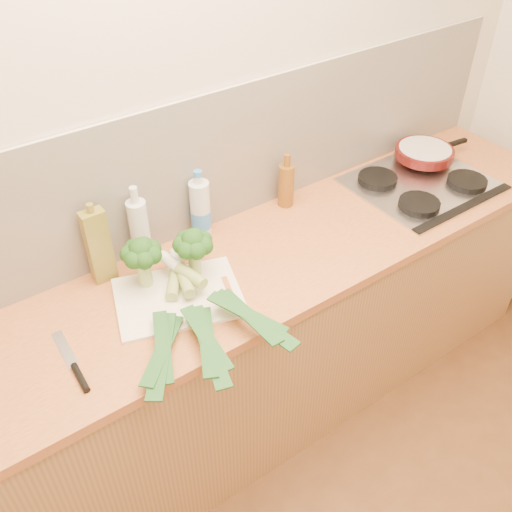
{
  "coord_description": "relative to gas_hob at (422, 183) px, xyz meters",
  "views": [
    {
      "loc": [
        -0.79,
        -0.11,
        2.25
      ],
      "look_at": [
        0.07,
        1.1,
        1.02
      ],
      "focal_mm": 40.0,
      "sensor_mm": 36.0,
      "label": 1
    }
  ],
  "objects": [
    {
      "name": "amber_bottle",
      "position": [
        -0.57,
        0.23,
        0.08
      ],
      "size": [
        0.06,
        0.06,
        0.23
      ],
      "color": "brown",
      "rests_on": "counter"
    },
    {
      "name": "broccoli_left",
      "position": [
        -1.28,
        0.11,
        0.13
      ],
      "size": [
        0.14,
        0.14,
        0.19
      ],
      "color": "#A4BF6F",
      "rests_on": "chopping_board"
    },
    {
      "name": "glass_bottle",
      "position": [
        -1.22,
        0.24,
        0.12
      ],
      "size": [
        0.07,
        0.07,
        0.31
      ],
      "color": "silver",
      "rests_on": "counter"
    },
    {
      "name": "skillet",
      "position": [
        0.14,
        0.13,
        0.05
      ],
      "size": [
        0.38,
        0.26,
        0.05
      ],
      "rotation": [
        0.0,
        0.0,
        -0.12
      ],
      "color": "#53100D",
      "rests_on": "gas_hob"
    },
    {
      "name": "leek_mid",
      "position": [
        -1.2,
        -0.08,
        0.04
      ],
      "size": [
        0.23,
        0.63,
        0.04
      ],
      "rotation": [
        0.0,
        0.0,
        -0.29
      ],
      "color": "white",
      "rests_on": "chopping_board"
    },
    {
      "name": "chefs_knife",
      "position": [
        -1.62,
        -0.11,
        -0.01
      ],
      "size": [
        0.04,
        0.28,
        0.02
      ],
      "rotation": [
        0.0,
        0.0,
        -0.03
      ],
      "color": "silver",
      "rests_on": "counter"
    },
    {
      "name": "gas_hob",
      "position": [
        0.0,
        0.0,
        0.0
      ],
      "size": [
        0.58,
        0.5,
        0.04
      ],
      "color": "silver",
      "rests_on": "counter"
    },
    {
      "name": "chopping_board",
      "position": [
        -1.22,
        -0.01,
        -0.01
      ],
      "size": [
        0.49,
        0.42,
        0.01
      ],
      "primitive_type": "cube",
      "rotation": [
        0.0,
        0.0,
        -0.31
      ],
      "color": "white",
      "rests_on": "counter"
    },
    {
      "name": "room_shell",
      "position": [
        -1.02,
        0.29,
        0.26
      ],
      "size": [
        3.5,
        3.5,
        3.5
      ],
      "color": "beige",
      "rests_on": "ground"
    },
    {
      "name": "water_bottle",
      "position": [
        -0.97,
        0.24,
        0.1
      ],
      "size": [
        0.08,
        0.08,
        0.27
      ],
      "color": "silver",
      "rests_on": "counter"
    },
    {
      "name": "leek_front",
      "position": [
        -1.25,
        -0.03,
        0.02
      ],
      "size": [
        0.43,
        0.58,
        0.04
      ],
      "rotation": [
        0.0,
        0.0,
        -0.62
      ],
      "color": "white",
      "rests_on": "chopping_board"
    },
    {
      "name": "counter",
      "position": [
        -1.02,
        0.0,
        -0.46
      ],
      "size": [
        3.2,
        0.62,
        0.9
      ],
      "color": "#A77245",
      "rests_on": "ground"
    },
    {
      "name": "leek_back",
      "position": [
        -1.14,
        -0.09,
        0.06
      ],
      "size": [
        0.18,
        0.62,
        0.04
      ],
      "rotation": [
        0.0,
        0.0,
        0.19
      ],
      "color": "white",
      "rests_on": "chopping_board"
    },
    {
      "name": "broccoli_right",
      "position": [
        -1.11,
        0.06,
        0.13
      ],
      "size": [
        0.14,
        0.14,
        0.19
      ],
      "color": "#A4BF6F",
      "rests_on": "chopping_board"
    },
    {
      "name": "oil_tin",
      "position": [
        -1.38,
        0.23,
        0.13
      ],
      "size": [
        0.08,
        0.05,
        0.31
      ],
      "color": "olive",
      "rests_on": "counter"
    }
  ]
}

